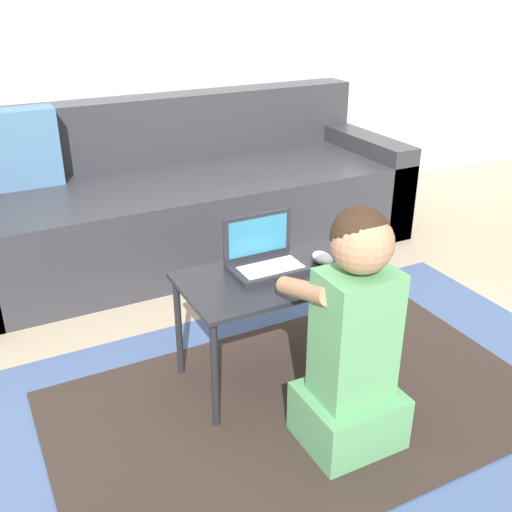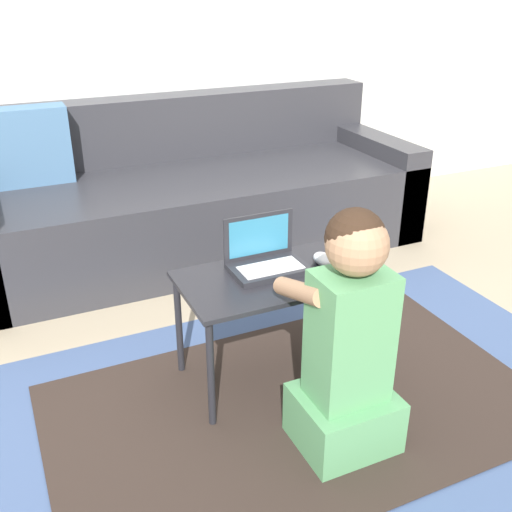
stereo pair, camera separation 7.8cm
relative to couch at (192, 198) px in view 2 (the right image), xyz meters
The scene contains 7 objects.
ground_plane 1.36m from the couch, 99.02° to the right, with size 16.00×16.00×0.00m, color gray.
area_rug 1.45m from the couch, 95.32° to the right, with size 2.26×1.36×0.01m.
couch is the anchor object (origin of this frame).
laptop_desk 1.23m from the couch, 96.19° to the right, with size 0.63×0.37×0.41m.
laptop 1.18m from the couch, 96.37° to the right, with size 0.26×0.17×0.18m.
computer_mouse 1.22m from the couch, 86.79° to the right, with size 0.06×0.10×0.04m.
person_seated 1.62m from the couch, 92.98° to the right, with size 0.29×0.37×0.78m.
Camera 2 is at (-0.72, -1.50, 1.33)m, focal length 42.00 mm.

